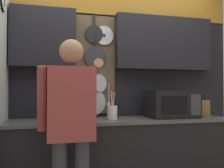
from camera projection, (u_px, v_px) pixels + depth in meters
name	position (u px, v px, depth m)	size (l,w,h in m)	color
base_cabinet_counter	(123.00, 161.00, 2.67)	(2.39, 0.58, 0.89)	black
back_wall_unit	(118.00, 65.00, 2.95)	(2.96, 0.20, 2.53)	black
microwave	(172.00, 104.00, 2.80)	(0.54, 0.36, 0.30)	black
knife_block	(202.00, 108.00, 2.90)	(0.12, 0.15, 0.27)	brown
utensil_crock	(112.00, 111.00, 2.64)	(0.11, 0.11, 0.36)	white
person	(71.00, 119.00, 2.04)	(0.54, 0.63, 1.62)	#383842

